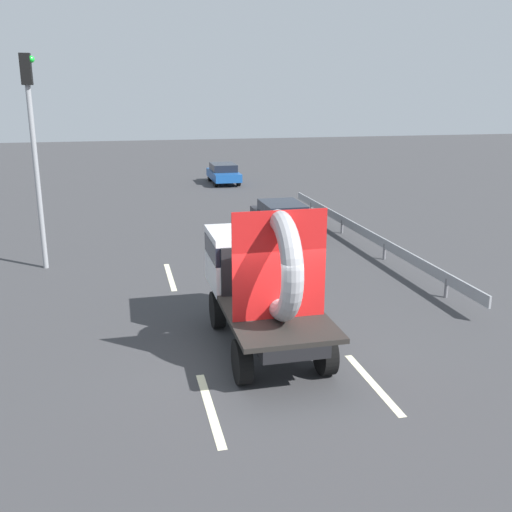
{
  "coord_description": "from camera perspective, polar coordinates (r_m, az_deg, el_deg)",
  "views": [
    {
      "loc": [
        -2.88,
        -10.71,
        5.48
      ],
      "look_at": [
        0.07,
        1.82,
        1.85
      ],
      "focal_mm": 40.85,
      "sensor_mm": 36.0,
      "label": 1
    }
  ],
  "objects": [
    {
      "name": "lane_dash_left_near",
      "position": [
        10.84,
        -4.53,
        -14.62
      ],
      "size": [
        0.16,
        2.62,
        0.01
      ],
      "primitive_type": "cube",
      "rotation": [
        0.0,
        0.0,
        1.57
      ],
      "color": "beige",
      "rests_on": "ground_plane"
    },
    {
      "name": "lane_dash_left_far",
      "position": [
        18.12,
        -8.42,
        -2.01
      ],
      "size": [
        0.16,
        2.77,
        0.01
      ],
      "primitive_type": "cube",
      "rotation": [
        0.0,
        0.0,
        1.57
      ],
      "color": "beige",
      "rests_on": "ground_plane"
    },
    {
      "name": "lane_dash_right_near",
      "position": [
        11.85,
        11.35,
        -12.11
      ],
      "size": [
        0.16,
        2.54,
        0.01
      ],
      "primitive_type": "cube",
      "rotation": [
        0.0,
        0.0,
        1.57
      ],
      "color": "beige",
      "rests_on": "ground_plane"
    },
    {
      "name": "distant_sedan",
      "position": [
        23.2,
        2.53,
        3.82
      ],
      "size": [
        1.69,
        3.94,
        1.28
      ],
      "color": "black",
      "rests_on": "ground_plane"
    },
    {
      "name": "lane_dash_right_far",
      "position": [
        19.3,
        1.0,
        -0.72
      ],
      "size": [
        0.16,
        2.46,
        0.01
      ],
      "primitive_type": "cube",
      "rotation": [
        0.0,
        0.0,
        1.57
      ],
      "color": "beige",
      "rests_on": "ground_plane"
    },
    {
      "name": "guardrail",
      "position": [
        21.83,
        10.32,
        2.4
      ],
      "size": [
        0.1,
        15.64,
        0.71
      ],
      "color": "gray",
      "rests_on": "ground_plane"
    },
    {
      "name": "oncoming_car",
      "position": [
        36.45,
        -3.2,
        8.13
      ],
      "size": [
        1.6,
        3.73,
        1.22
      ],
      "color": "black",
      "rests_on": "ground_plane"
    },
    {
      "name": "flatbed_truck",
      "position": [
        13.02,
        0.46,
        -1.65
      ],
      "size": [
        2.02,
        4.61,
        3.31
      ],
      "color": "black",
      "rests_on": "ground_plane"
    },
    {
      "name": "traffic_light",
      "position": [
        19.3,
        -21.01,
        11.03
      ],
      "size": [
        0.42,
        0.36,
        6.58
      ],
      "color": "gray",
      "rests_on": "ground_plane"
    },
    {
      "name": "ground_plane",
      "position": [
        12.37,
        1.64,
        -10.55
      ],
      "size": [
        120.0,
        120.0,
        0.0
      ],
      "primitive_type": "plane",
      "color": "#38383A"
    }
  ]
}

